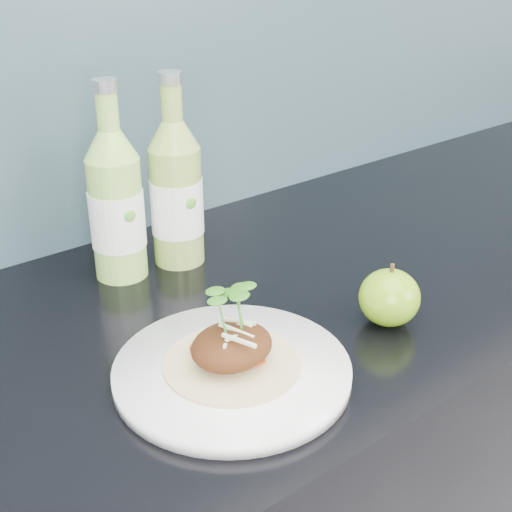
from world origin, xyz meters
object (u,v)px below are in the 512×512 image
object	(u,v)px
dinner_plate	(232,371)
green_apple	(389,297)
cider_bottle_left	(116,206)
cider_bottle_right	(176,194)

from	to	relation	value
dinner_plate	green_apple	xyz separation A→B (m)	(0.22, -0.03, 0.03)
green_apple	cider_bottle_left	world-z (taller)	cider_bottle_left
green_apple	cider_bottle_right	world-z (taller)	cider_bottle_right
green_apple	cider_bottle_right	distance (m)	0.33
dinner_plate	cider_bottle_left	size ratio (longest dim) A/B	1.18
dinner_plate	cider_bottle_right	world-z (taller)	cider_bottle_right
dinner_plate	cider_bottle_right	xyz separation A→B (m)	(0.11, 0.28, 0.09)
cider_bottle_left	cider_bottle_right	bearing A→B (deg)	-9.66
green_apple	cider_bottle_right	bearing A→B (deg)	109.73
green_apple	cider_bottle_left	distance (m)	0.38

